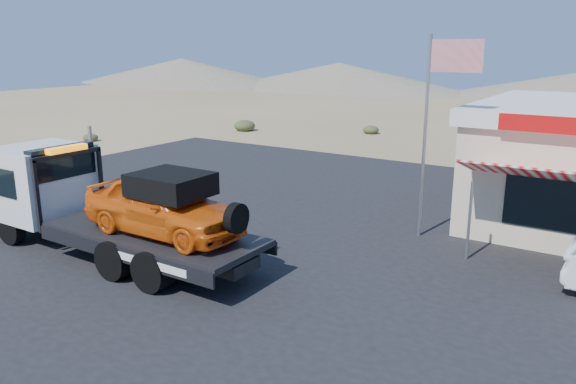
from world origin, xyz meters
name	(u,v)px	position (x,y,z in m)	size (l,w,h in m)	color
ground	(206,250)	(0.00, 0.00, 0.00)	(120.00, 120.00, 0.00)	#866C4C
asphalt_lot	(318,233)	(2.00, 3.00, 0.01)	(32.00, 24.00, 0.02)	black
tow_truck	(110,202)	(-1.83, -1.75, 1.57)	(8.74, 2.59, 2.92)	black
flagpole	(434,114)	(4.93, 4.50, 3.76)	(1.55, 0.10, 6.00)	#99999E
desert_scrub	(141,142)	(-14.13, 10.56, 0.31)	(24.47, 33.53, 0.78)	#2E3A1F
distant_hills	(455,79)	(-9.77, 55.14, 1.89)	(126.00, 48.00, 4.20)	#726B59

